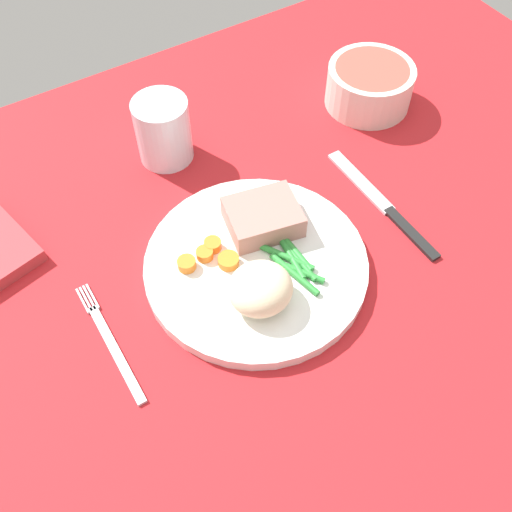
# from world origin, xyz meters

# --- Properties ---
(dining_table) EXTENTS (1.20, 0.90, 0.02)m
(dining_table) POSITION_xyz_m (0.00, 0.00, 0.01)
(dining_table) COLOR red
(dining_table) RESTS_ON ground
(dinner_plate) EXTENTS (0.26, 0.26, 0.02)m
(dinner_plate) POSITION_xyz_m (-0.03, 0.02, 0.03)
(dinner_plate) COLOR white
(dinner_plate) RESTS_ON dining_table
(meat_portion) EXTENTS (0.10, 0.08, 0.03)m
(meat_portion) POSITION_xyz_m (0.01, 0.06, 0.05)
(meat_portion) COLOR #B2756B
(meat_portion) RESTS_ON dinner_plate
(mashed_potatoes) EXTENTS (0.07, 0.07, 0.04)m
(mashed_potatoes) POSITION_xyz_m (-0.05, -0.03, 0.06)
(mashed_potatoes) COLOR beige
(mashed_potatoes) RESTS_ON dinner_plate
(carrot_slices) EXTENTS (0.06, 0.05, 0.01)m
(carrot_slices) POSITION_xyz_m (-0.07, 0.05, 0.04)
(carrot_slices) COLOR orange
(carrot_slices) RESTS_ON dinner_plate
(green_beans) EXTENTS (0.04, 0.10, 0.01)m
(green_beans) POSITION_xyz_m (0.01, -0.01, 0.04)
(green_beans) COLOR #2D8C38
(green_beans) RESTS_ON dinner_plate
(fork) EXTENTS (0.01, 0.17, 0.00)m
(fork) POSITION_xyz_m (-0.21, 0.01, 0.02)
(fork) COLOR silver
(fork) RESTS_ON dining_table
(knife) EXTENTS (0.02, 0.21, 0.01)m
(knife) POSITION_xyz_m (0.16, 0.01, 0.02)
(knife) COLOR black
(knife) RESTS_ON dining_table
(water_glass) EXTENTS (0.07, 0.07, 0.09)m
(water_glass) POSITION_xyz_m (-0.03, 0.24, 0.06)
(water_glass) COLOR silver
(water_glass) RESTS_ON dining_table
(salad_bowl) EXTENTS (0.12, 0.12, 0.06)m
(salad_bowl) POSITION_xyz_m (0.27, 0.18, 0.05)
(salad_bowl) COLOR silver
(salad_bowl) RESTS_ON dining_table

